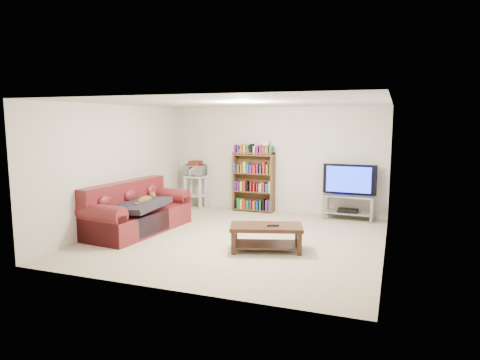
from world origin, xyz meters
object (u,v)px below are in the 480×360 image
at_px(coffee_table, 266,233).
at_px(tv_stand, 348,203).
at_px(sofa, 136,214).
at_px(bookshelf, 254,181).

relative_size(coffee_table, tv_stand, 1.21).
bearing_deg(coffee_table, sofa, 155.68).
height_order(sofa, coffee_table, sofa).
xyz_separation_m(sofa, bookshelf, (1.55, 2.47, 0.38)).
bearing_deg(bookshelf, tv_stand, -2.53).
bearing_deg(tv_stand, sofa, -145.95).
relative_size(coffee_table, bookshelf, 0.93).
bearing_deg(bookshelf, coffee_table, -67.84).
bearing_deg(bookshelf, sofa, -122.14).
bearing_deg(sofa, bookshelf, 63.59).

